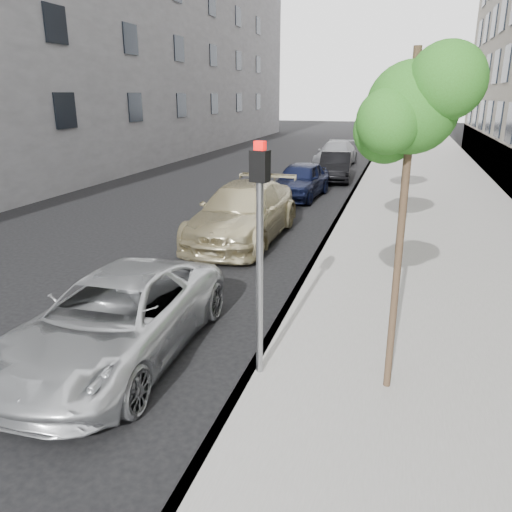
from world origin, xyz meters
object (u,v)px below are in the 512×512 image
at_px(suv, 244,212).
at_px(sedan_rear, 336,154).
at_px(tree_near, 414,109).
at_px(sedan_blue, 300,180).
at_px(signal_pole, 260,237).
at_px(tree_far, 410,109).
at_px(tree_mid, 411,104).
at_px(minivan, 116,318).
at_px(sedan_black, 335,166).

relative_size(suv, sedan_rear, 1.12).
distance_m(tree_near, sedan_blue, 14.91).
relative_size(tree_near, signal_pole, 1.34).
xyz_separation_m(tree_far, sedan_rear, (-3.99, 11.09, -2.95)).
relative_size(tree_mid, signal_pole, 1.37).
xyz_separation_m(minivan, sedan_blue, (0.21, 14.07, 0.06)).
distance_m(tree_far, signal_pole, 13.36).
height_order(tree_mid, tree_far, tree_mid).
distance_m(sedan_blue, sedan_black, 4.97).
height_order(tree_far, sedan_rear, tree_far).
height_order(tree_mid, sedan_rear, tree_mid).
relative_size(tree_far, signal_pole, 1.28).
distance_m(tree_near, sedan_black, 19.42).
bearing_deg(tree_far, tree_mid, -90.00).
bearing_deg(sedan_black, sedan_rear, 92.26).
relative_size(sedan_blue, sedan_black, 1.02).
height_order(signal_pole, sedan_rear, signal_pole).
xyz_separation_m(tree_near, minivan, (-4.34, -0.12, -3.31)).
height_order(tree_mid, suv, tree_mid).
bearing_deg(signal_pole, minivan, -169.97).
bearing_deg(sedan_rear, tree_near, -78.08).
xyz_separation_m(tree_mid, minivan, (-4.34, -6.62, -3.26)).
height_order(tree_near, sedan_black, tree_near).
bearing_deg(sedan_blue, suv, -88.30).
distance_m(tree_mid, sedan_blue, 9.10).
distance_m(tree_mid, signal_pole, 7.12).
bearing_deg(sedan_rear, suv, -89.20).
height_order(tree_near, minivan, tree_near).
xyz_separation_m(tree_far, suv, (-4.50, -5.79, -2.86)).
bearing_deg(sedan_rear, tree_mid, -74.71).
height_order(tree_near, suv, tree_near).
distance_m(tree_mid, sedan_rear, 18.32).
bearing_deg(suv, signal_pole, -69.85).
relative_size(tree_mid, sedan_black, 1.11).
height_order(suv, sedan_black, suv).
bearing_deg(minivan, sedan_black, 85.52).
distance_m(sedan_black, sedan_rear, 5.29).
height_order(tree_near, tree_mid, tree_mid).
height_order(signal_pole, sedan_black, signal_pole).
bearing_deg(tree_near, signal_pole, -175.55).
distance_m(minivan, sedan_rear, 24.21).
height_order(tree_far, sedan_black, tree_far).
bearing_deg(tree_mid, sedan_blue, 119.05).
distance_m(tree_near, minivan, 5.46).
xyz_separation_m(signal_pole, sedan_blue, (-2.23, 14.10, -1.53)).
distance_m(signal_pole, sedan_blue, 14.35).
bearing_deg(sedan_rear, sedan_blue, -88.31).
bearing_deg(signal_pole, tree_far, 92.47).
bearing_deg(tree_far, sedan_rear, 109.78).
relative_size(tree_near, tree_mid, 0.98).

